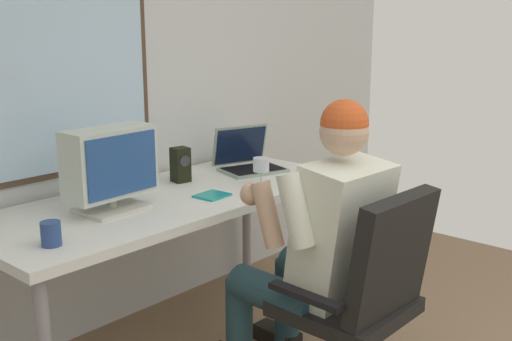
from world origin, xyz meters
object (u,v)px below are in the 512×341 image
(cd_case, at_px, (212,195))
(wine_glass, at_px, (261,166))
(crt_monitor, at_px, (110,165))
(laptop, at_px, (247,158))
(desk_speaker, at_px, (181,165))
(office_chair, at_px, (366,289))
(person_seated, at_px, (317,244))
(coffee_mug, at_px, (51,234))
(desk, at_px, (172,208))

(cd_case, bearing_deg, wine_glass, -8.51)
(crt_monitor, distance_m, laptop, 0.96)
(wine_glass, distance_m, desk_speaker, 0.41)
(office_chair, xyz_separation_m, desk_speaker, (0.06, 1.13, 0.31))
(office_chair, height_order, desk_speaker, same)
(laptop, height_order, desk_speaker, laptop)
(person_seated, height_order, laptop, person_seated)
(wine_glass, bearing_deg, coffee_mug, 179.50)
(wine_glass, relative_size, coffee_mug, 1.57)
(office_chair, xyz_separation_m, cd_case, (-0.03, 0.82, 0.23))
(person_seated, bearing_deg, laptop, 60.18)
(office_chair, bearing_deg, coffee_mug, 138.05)
(office_chair, height_order, wine_glass, office_chair)
(desk, relative_size, laptop, 4.69)
(office_chair, height_order, person_seated, person_seated)
(crt_monitor, xyz_separation_m, desk_speaker, (0.53, 0.16, -0.11))
(person_seated, distance_m, laptop, 0.96)
(desk_speaker, bearing_deg, coffee_mug, -159.40)
(person_seated, bearing_deg, wine_glass, 64.39)
(crt_monitor, bearing_deg, office_chair, -64.28)
(cd_case, relative_size, coffee_mug, 1.66)
(desk, height_order, coffee_mug, coffee_mug)
(office_chair, xyz_separation_m, wine_glass, (0.26, 0.77, 0.33))
(office_chair, bearing_deg, desk, 97.98)
(person_seated, xyz_separation_m, wine_glass, (0.25, 0.53, 0.20))
(desk, bearing_deg, crt_monitor, -179.00)
(person_seated, height_order, cd_case, person_seated)
(crt_monitor, bearing_deg, cd_case, -19.72)
(desk, relative_size, crt_monitor, 4.63)
(office_chair, relative_size, laptop, 2.36)
(coffee_mug, bearing_deg, person_seated, -31.57)
(office_chair, xyz_separation_m, person_seated, (0.01, 0.24, 0.13))
(desk, relative_size, cd_case, 12.36)
(person_seated, relative_size, laptop, 3.20)
(desk_speaker, bearing_deg, office_chair, -92.99)
(office_chair, xyz_separation_m, crt_monitor, (-0.47, 0.98, 0.43))
(laptop, bearing_deg, desk, -172.18)
(person_seated, xyz_separation_m, desk_speaker, (0.05, 0.89, 0.19))
(laptop, bearing_deg, cd_case, -154.11)
(person_seated, distance_m, wine_glass, 0.62)
(crt_monitor, distance_m, cd_case, 0.51)
(crt_monitor, bearing_deg, coffee_mug, -154.60)
(desk, bearing_deg, laptop, 7.82)
(crt_monitor, height_order, desk_speaker, crt_monitor)
(desk_speaker, bearing_deg, crt_monitor, -163.27)
(desk, distance_m, cd_case, 0.21)
(person_seated, height_order, coffee_mug, person_seated)
(office_chair, bearing_deg, wine_glass, 71.26)
(laptop, relative_size, coffee_mug, 4.37)
(wine_glass, bearing_deg, desk, 152.64)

